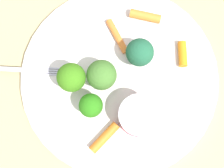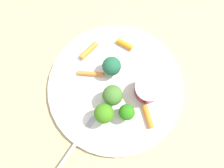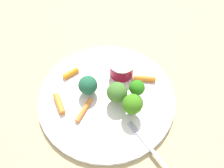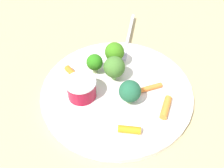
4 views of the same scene
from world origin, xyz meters
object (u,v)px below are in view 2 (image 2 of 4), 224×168
(sauce_cup, at_px, (148,89))
(carrot_stick_0, at_px, (125,44))
(carrot_stick_3, at_px, (91,74))
(carrot_stick_2, at_px, (146,118))
(fork, at_px, (68,155))
(broccoli_floret_3, at_px, (127,112))
(carrot_stick_1, at_px, (89,50))
(broccoli_floret_1, at_px, (112,66))
(broccoli_floret_2, at_px, (104,114))
(plate, at_px, (115,87))
(broccoli_floret_0, at_px, (113,95))

(sauce_cup, height_order, carrot_stick_0, sauce_cup)
(carrot_stick_3, bearing_deg, carrot_stick_0, -93.07)
(carrot_stick_0, height_order, carrot_stick_2, same)
(sauce_cup, bearing_deg, carrot_stick_0, -22.52)
(fork, bearing_deg, broccoli_floret_3, -100.64)
(carrot_stick_1, bearing_deg, fork, 125.05)
(carrot_stick_2, bearing_deg, carrot_stick_1, -6.43)
(broccoli_floret_1, relative_size, broccoli_floret_2, 0.85)
(plate, distance_m, carrot_stick_2, 0.10)
(broccoli_floret_0, distance_m, carrot_stick_3, 0.08)
(broccoli_floret_1, distance_m, broccoli_floret_3, 0.10)
(broccoli_floret_2, distance_m, fork, 0.12)
(plate, distance_m, sauce_cup, 0.07)
(plate, relative_size, fork, 1.57)
(broccoli_floret_1, bearing_deg, broccoli_floret_3, 151.67)
(carrot_stick_3, bearing_deg, broccoli_floret_3, 175.18)
(sauce_cup, distance_m, carrot_stick_0, 0.12)
(plate, xyz_separation_m, carrot_stick_3, (0.06, 0.02, 0.01))
(plate, relative_size, broccoli_floret_3, 6.68)
(plate, relative_size, broccoli_floret_1, 6.16)
(plate, xyz_separation_m, sauce_cup, (-0.06, -0.04, 0.03))
(broccoli_floret_2, distance_m, carrot_stick_0, 0.17)
(broccoli_floret_1, xyz_separation_m, carrot_stick_2, (-0.13, 0.03, -0.02))
(carrot_stick_1, height_order, carrot_stick_3, carrot_stick_1)
(carrot_stick_0, bearing_deg, fork, 108.24)
(carrot_stick_3, bearing_deg, carrot_stick_2, -175.21)
(broccoli_floret_1, distance_m, fork, 0.21)
(carrot_stick_1, bearing_deg, plate, 170.33)
(plate, bearing_deg, carrot_stick_3, 16.81)
(plate, height_order, fork, fork)
(broccoli_floret_0, xyz_separation_m, carrot_stick_3, (0.07, -0.01, -0.03))
(sauce_cup, height_order, broccoli_floret_3, broccoli_floret_3)
(sauce_cup, height_order, carrot_stick_3, sauce_cup)
(carrot_stick_1, distance_m, carrot_stick_3, 0.06)
(carrot_stick_0, distance_m, carrot_stick_3, 0.10)
(broccoli_floret_1, bearing_deg, carrot_stick_3, 56.35)
(fork, bearing_deg, carrot_stick_2, -110.95)
(sauce_cup, relative_size, fork, 0.30)
(carrot_stick_0, distance_m, carrot_stick_1, 0.08)
(sauce_cup, relative_size, broccoli_floret_2, 1.01)
(broccoli_floret_1, bearing_deg, carrot_stick_1, 3.52)
(broccoli_floret_3, height_order, carrot_stick_3, broccoli_floret_3)
(carrot_stick_1, relative_size, carrot_stick_2, 0.96)
(carrot_stick_0, height_order, carrot_stick_3, carrot_stick_0)
(broccoli_floret_3, relative_size, fork, 0.23)
(broccoli_floret_0, xyz_separation_m, broccoli_floret_2, (-0.01, 0.04, 0.00))
(broccoli_floret_1, height_order, broccoli_floret_2, broccoli_floret_2)
(broccoli_floret_1, distance_m, carrot_stick_3, 0.05)
(broccoli_floret_0, distance_m, fork, 0.15)
(plate, bearing_deg, sauce_cup, -144.67)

